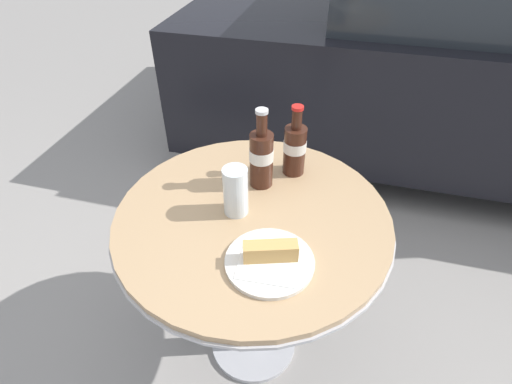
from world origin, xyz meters
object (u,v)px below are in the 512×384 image
lunch_plate_near (270,259)px  cola_bottle_left (261,157)px  bistro_table (253,244)px  cola_bottle_right (295,148)px  drinking_glass (236,193)px

lunch_plate_near → cola_bottle_left: bearing=107.9°
bistro_table → cola_bottle_right: bearing=72.0°
cola_bottle_left → drinking_glass: bearing=-104.8°
cola_bottle_left → cola_bottle_right: size_ratio=1.09×
bistro_table → cola_bottle_right: cola_bottle_right is taller
bistro_table → lunch_plate_near: lunch_plate_near is taller
bistro_table → cola_bottle_left: size_ratio=3.14×
bistro_table → lunch_plate_near: bearing=-61.6°
cola_bottle_right → lunch_plate_near: cola_bottle_right is taller
drinking_glass → lunch_plate_near: bearing=-50.6°
cola_bottle_left → cola_bottle_right: (0.09, 0.09, -0.01)m
cola_bottle_right → drinking_glass: bearing=-118.3°
drinking_glass → lunch_plate_near: size_ratio=0.66×
cola_bottle_left → lunch_plate_near: bearing=-72.1°
bistro_table → lunch_plate_near: size_ratio=3.56×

